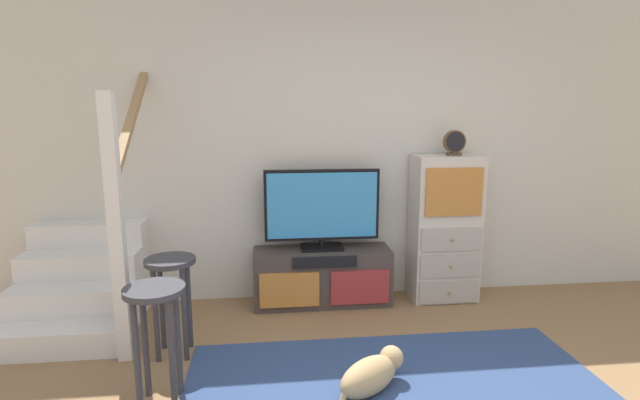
% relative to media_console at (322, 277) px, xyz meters
% --- Properties ---
extents(back_wall, '(6.40, 0.12, 2.70)m').
position_rel_media_console_xyz_m(back_wall, '(0.30, 0.27, 1.10)').
color(back_wall, beige).
rests_on(back_wall, ground_plane).
extents(media_console, '(1.19, 0.38, 0.49)m').
position_rel_media_console_xyz_m(media_console, '(0.00, 0.00, 0.00)').
color(media_console, '#423833').
rests_on(media_console, ground_plane).
extents(television, '(0.99, 0.22, 0.70)m').
position_rel_media_console_xyz_m(television, '(0.00, 0.02, 0.62)').
color(television, black).
rests_on(television, media_console).
extents(side_cabinet, '(0.58, 0.38, 1.30)m').
position_rel_media_console_xyz_m(side_cabinet, '(1.09, 0.01, 0.40)').
color(side_cabinet, beige).
rests_on(side_cabinet, ground_plane).
extents(desk_clock, '(0.19, 0.08, 0.22)m').
position_rel_media_console_xyz_m(desk_clock, '(1.14, -0.00, 1.16)').
color(desk_clock, '#4C3823').
rests_on(desk_clock, side_cabinet).
extents(staircase, '(1.00, 1.36, 2.20)m').
position_rel_media_console_xyz_m(staircase, '(-1.94, 0.01, 0.12)').
color(staircase, silver).
rests_on(staircase, ground_plane).
extents(bar_stool_near, '(0.34, 0.34, 0.72)m').
position_rel_media_console_xyz_m(bar_stool_near, '(-1.10, -1.35, 0.28)').
color(bar_stool_near, '#333338').
rests_on(bar_stool_near, ground_plane).
extents(bar_stool_far, '(0.34, 0.34, 0.70)m').
position_rel_media_console_xyz_m(bar_stool_far, '(-1.13, -0.77, 0.27)').
color(bar_stool_far, '#333338').
rests_on(bar_stool_far, ground_plane).
extents(dog, '(0.48, 0.42, 0.23)m').
position_rel_media_console_xyz_m(dog, '(0.14, -1.37, -0.13)').
color(dog, tan).
rests_on(dog, ground_plane).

